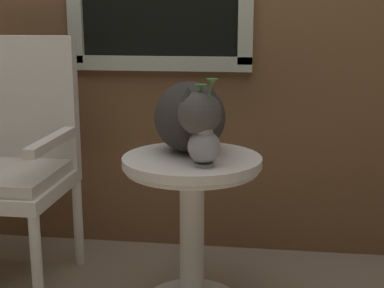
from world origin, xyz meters
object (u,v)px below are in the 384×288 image
(wicker_side_table, at_px, (192,204))
(pewter_vase_with_ivy, at_px, (204,141))
(wicker_chair, at_px, (6,154))
(cat, at_px, (191,117))

(wicker_side_table, bearing_deg, pewter_vase_with_ivy, -64.42)
(wicker_chair, height_order, pewter_vase_with_ivy, wicker_chair)
(wicker_side_table, height_order, pewter_vase_with_ivy, pewter_vase_with_ivy)
(wicker_chair, relative_size, cat, 1.80)
(cat, bearing_deg, wicker_side_table, -77.74)
(pewter_vase_with_ivy, bearing_deg, cat, 111.62)
(wicker_chair, relative_size, pewter_vase_with_ivy, 3.40)
(wicker_side_table, relative_size, pewter_vase_with_ivy, 2.00)
(cat, distance_m, pewter_vase_with_ivy, 0.20)
(wicker_side_table, bearing_deg, cat, 102.26)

